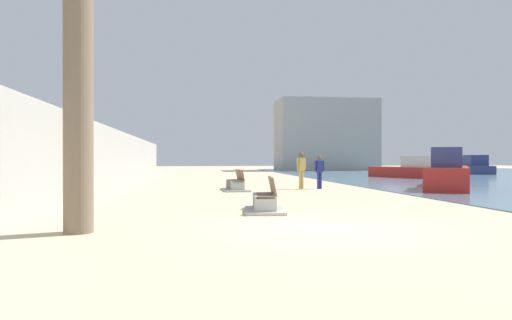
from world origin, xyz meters
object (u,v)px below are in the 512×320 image
at_px(boat_nearest, 414,170).
at_px(pedestrian_sign, 76,153).
at_px(bench_near, 265,203).
at_px(boat_distant, 424,166).
at_px(boat_far_left, 448,173).
at_px(person_walking, 301,167).
at_px(person_standing, 319,170).
at_px(boat_mid_bay, 472,167).
at_px(bench_far, 236,186).

xyz_separation_m(boat_nearest, pedestrian_sign, (-20.52, -16.01, 1.05)).
xyz_separation_m(bench_near, boat_distant, (25.49, 39.23, 0.37)).
bearing_deg(boat_far_left, boat_distant, 63.95).
bearing_deg(person_walking, person_standing, -2.47).
bearing_deg(bench_near, boat_mid_bay, 49.07).
bearing_deg(boat_far_left, bench_far, 178.61).
relative_size(person_walking, pedestrian_sign, 0.66).
height_order(person_standing, boat_distant, person_standing).
distance_m(bench_far, person_standing, 4.30).
relative_size(bench_far, person_standing, 1.33).
height_order(bench_far, boat_distant, boat_distant).
distance_m(boat_mid_bay, boat_nearest, 13.41).
relative_size(boat_mid_bay, boat_nearest, 1.20).
bearing_deg(bench_far, person_walking, 12.49).
distance_m(bench_near, pedestrian_sign, 7.35).
bearing_deg(person_standing, bench_near, -114.41).
height_order(person_walking, pedestrian_sign, pedestrian_sign).
distance_m(bench_far, boat_mid_bay, 31.91).
height_order(boat_mid_bay, boat_distant, boat_mid_bay).
height_order(boat_distant, boat_nearest, boat_nearest).
distance_m(boat_mid_bay, pedestrian_sign, 39.45).
height_order(person_standing, boat_far_left, boat_far_left).
xyz_separation_m(person_standing, boat_nearest, (10.32, 10.78, -0.32)).
bearing_deg(boat_far_left, person_walking, 172.12).
height_order(person_standing, boat_nearest, boat_nearest).
bearing_deg(bench_near, boat_nearest, 54.02).
distance_m(person_standing, boat_far_left, 6.25).
relative_size(bench_near, person_walking, 1.24).
bearing_deg(boat_nearest, boat_distant, 60.26).
bearing_deg(boat_mid_bay, boat_distant, 86.02).
height_order(boat_mid_bay, boat_nearest, boat_mid_bay).
relative_size(bench_near, bench_far, 1.01).
height_order(bench_far, pedestrian_sign, pedestrian_sign).
bearing_deg(boat_far_left, bench_near, -141.53).
height_order(bench_far, boat_nearest, boat_nearest).
bearing_deg(boat_mid_bay, boat_nearest, -140.04).
relative_size(bench_far, person_walking, 1.22).
relative_size(person_walking, boat_nearest, 0.26).
xyz_separation_m(person_standing, boat_mid_bay, (20.60, 19.40, -0.27)).
bearing_deg(boat_nearest, boat_mid_bay, 39.96).
relative_size(bench_far, pedestrian_sign, 0.81).
height_order(boat_mid_bay, pedestrian_sign, pedestrian_sign).
xyz_separation_m(bench_near, person_walking, (3.25, 9.18, 0.82)).
bearing_deg(pedestrian_sign, person_walking, 29.52).
xyz_separation_m(boat_mid_bay, boat_nearest, (-10.28, -8.62, -0.04)).
xyz_separation_m(boat_distant, pedestrian_sign, (-31.54, -35.31, 1.07)).
height_order(bench_far, boat_far_left, boat_far_left).
xyz_separation_m(bench_far, boat_mid_bay, (24.78, 20.09, 0.44)).
bearing_deg(boat_far_left, boat_nearest, 70.54).
bearing_deg(bench_far, boat_distant, 50.32).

